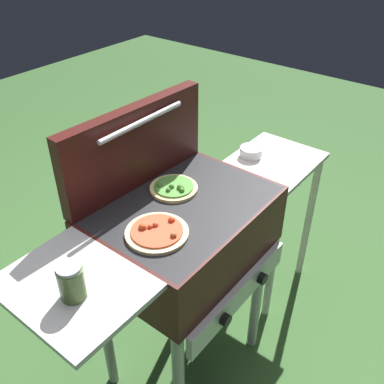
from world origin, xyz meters
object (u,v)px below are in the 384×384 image
Objects in this scene: pizza_veggie at (174,188)px; prep_table at (269,199)px; topping_bowl_near at (251,152)px; sauce_jar at (72,282)px; grill at (182,237)px; pizza_pepperoni at (157,232)px.

pizza_veggie is 0.23× the size of prep_table.
topping_bowl_near is at bearing 2.31° from pizza_veggie.
sauce_jar is at bearing -173.04° from topping_bowl_near.
topping_bowl_near reaches higher than prep_table.
pizza_veggie is 1.63× the size of sauce_jar.
grill is 1.25× the size of prep_table.
pizza_pepperoni reaches higher than prep_table.
pizza_veggie is 0.25m from pizza_pepperoni.
pizza_pepperoni is at bearing -167.85° from grill.
sauce_jar is (-0.33, 0.00, 0.04)m from pizza_pepperoni.
prep_table is at bearing -70.83° from topping_bowl_near.
pizza_veggie is at bearing 172.84° from prep_table.
pizza_veggie and pizza_pepperoni have the same top height.
sauce_jar is at bearing -176.21° from grill.
prep_table is (0.62, -0.08, -0.36)m from pizza_veggie.
prep_table is at bearing 2.73° from pizza_pepperoni.
sauce_jar is at bearing 179.45° from pizza_pepperoni.
pizza_veggie is 0.59m from topping_bowl_near.
sauce_jar reaches higher than prep_table.
topping_bowl_near is (0.80, 0.14, -0.12)m from pizza_pepperoni.
grill is 0.23m from pizza_pepperoni.
sauce_jar is (-0.55, -0.11, 0.04)m from pizza_veggie.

